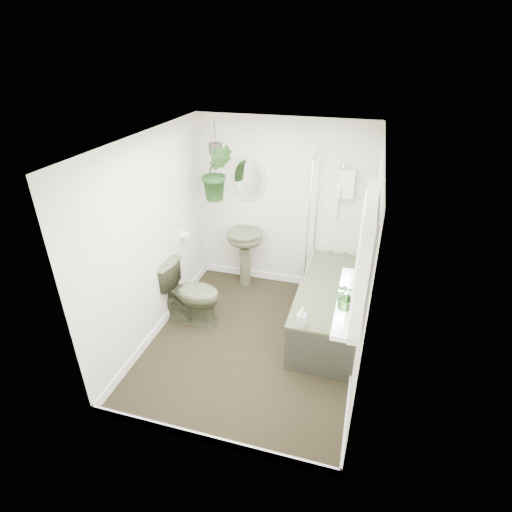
# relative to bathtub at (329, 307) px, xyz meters

# --- Properties ---
(floor) EXTENTS (2.30, 2.80, 0.02)m
(floor) POSITION_rel_bathtub_xyz_m (-0.80, -0.50, -0.30)
(floor) COLOR black
(floor) RESTS_ON ground
(ceiling) EXTENTS (2.30, 2.80, 0.02)m
(ceiling) POSITION_rel_bathtub_xyz_m (-0.80, -0.50, 2.02)
(ceiling) COLOR white
(ceiling) RESTS_ON ground
(wall_back) EXTENTS (2.30, 0.02, 2.30)m
(wall_back) POSITION_rel_bathtub_xyz_m (-0.80, 0.91, 0.86)
(wall_back) COLOR white
(wall_back) RESTS_ON ground
(wall_front) EXTENTS (2.30, 0.02, 2.30)m
(wall_front) POSITION_rel_bathtub_xyz_m (-0.80, -1.91, 0.86)
(wall_front) COLOR white
(wall_front) RESTS_ON ground
(wall_left) EXTENTS (0.02, 2.80, 2.30)m
(wall_left) POSITION_rel_bathtub_xyz_m (-1.96, -0.50, 0.86)
(wall_left) COLOR white
(wall_left) RESTS_ON ground
(wall_right) EXTENTS (0.02, 2.80, 2.30)m
(wall_right) POSITION_rel_bathtub_xyz_m (0.36, -0.50, 0.86)
(wall_right) COLOR white
(wall_right) RESTS_ON ground
(skirting) EXTENTS (2.30, 2.80, 0.10)m
(skirting) POSITION_rel_bathtub_xyz_m (-0.80, -0.50, -0.24)
(skirting) COLOR white
(skirting) RESTS_ON floor
(bathtub) EXTENTS (0.72, 1.72, 0.58)m
(bathtub) POSITION_rel_bathtub_xyz_m (0.00, 0.00, 0.00)
(bathtub) COLOR #484D35
(bathtub) RESTS_ON floor
(bath_screen) EXTENTS (0.04, 0.72, 1.40)m
(bath_screen) POSITION_rel_bathtub_xyz_m (-0.33, 0.49, 0.99)
(bath_screen) COLOR silver
(bath_screen) RESTS_ON bathtub
(shower_box) EXTENTS (0.20, 0.10, 0.35)m
(shower_box) POSITION_rel_bathtub_xyz_m (0.00, 0.84, 1.26)
(shower_box) COLOR white
(shower_box) RESTS_ON wall_back
(oval_mirror) EXTENTS (0.46, 0.03, 0.62)m
(oval_mirror) POSITION_rel_bathtub_xyz_m (-1.25, 0.87, 1.21)
(oval_mirror) COLOR #AFA98F
(oval_mirror) RESTS_ON wall_back
(wall_sconce) EXTENTS (0.04, 0.04, 0.22)m
(wall_sconce) POSITION_rel_bathtub_xyz_m (-1.65, 0.86, 1.11)
(wall_sconce) COLOR black
(wall_sconce) RESTS_ON wall_back
(toilet_roll_holder) EXTENTS (0.11, 0.11, 0.11)m
(toilet_roll_holder) POSITION_rel_bathtub_xyz_m (-1.90, 0.20, 0.61)
(toilet_roll_holder) COLOR white
(toilet_roll_holder) RESTS_ON wall_left
(window_recess) EXTENTS (0.08, 1.00, 0.90)m
(window_recess) POSITION_rel_bathtub_xyz_m (0.29, -1.20, 1.36)
(window_recess) COLOR white
(window_recess) RESTS_ON wall_right
(window_sill) EXTENTS (0.18, 1.00, 0.04)m
(window_sill) POSITION_rel_bathtub_xyz_m (0.22, -1.20, 0.94)
(window_sill) COLOR white
(window_sill) RESTS_ON wall_right
(window_blinds) EXTENTS (0.01, 0.86, 0.76)m
(window_blinds) POSITION_rel_bathtub_xyz_m (0.24, -1.20, 1.36)
(window_blinds) COLOR white
(window_blinds) RESTS_ON wall_right
(toilet) EXTENTS (0.79, 0.48, 0.78)m
(toilet) POSITION_rel_bathtub_xyz_m (-1.65, -0.29, 0.10)
(toilet) COLOR #484D35
(toilet) RESTS_ON floor
(pedestal_sink) EXTENTS (0.49, 0.42, 0.83)m
(pedestal_sink) POSITION_rel_bathtub_xyz_m (-1.25, 0.67, 0.12)
(pedestal_sink) COLOR #484D35
(pedestal_sink) RESTS_ON floor
(sill_plant) EXTENTS (0.23, 0.21, 0.22)m
(sill_plant) POSITION_rel_bathtub_xyz_m (0.20, -1.33, 1.07)
(sill_plant) COLOR black
(sill_plant) RESTS_ON window_sill
(hanging_plant) EXTENTS (0.47, 0.42, 0.70)m
(hanging_plant) POSITION_rel_bathtub_xyz_m (-1.53, 0.45, 1.39)
(hanging_plant) COLOR black
(hanging_plant) RESTS_ON ceiling
(soap_bottle) EXTENTS (0.10, 0.10, 0.20)m
(soap_bottle) POSITION_rel_bathtub_xyz_m (-0.20, -0.79, 0.39)
(soap_bottle) COLOR #2A2424
(soap_bottle) RESTS_ON bathtub
(hanging_pot) EXTENTS (0.16, 0.16, 0.12)m
(hanging_pot) POSITION_rel_bathtub_xyz_m (-1.53, 0.45, 1.67)
(hanging_pot) COLOR #302B21
(hanging_pot) RESTS_ON ceiling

